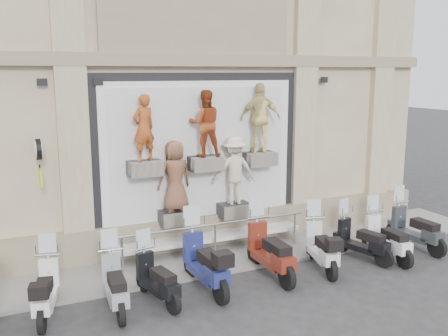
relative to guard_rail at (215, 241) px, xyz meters
The scene contains 15 objects.
ground 2.05m from the guard_rail, 90.00° to the right, with size 90.00×90.00×0.00m, color #2B2B2D.
sidewalk 0.44m from the guard_rail, 90.00° to the left, with size 16.00×2.20×0.08m, color gray.
building 7.46m from the guard_rail, 90.00° to the left, with size 14.00×8.60×12.00m, color #C8B491, non-canonical shape.
shop_vitrine 2.08m from the guard_rail, 80.67° to the left, with size 5.60×0.83×4.30m.
guard_rail is the anchor object (origin of this frame).
clock_sign_bracket 4.57m from the guard_rail, behind, with size 0.10×0.80×1.02m.
scooter_b 4.30m from the guard_rail, 161.91° to the right, with size 0.52×1.78×1.45m, color white, non-canonical shape.
scooter_c 3.27m from the guard_rail, 150.10° to the right, with size 0.53×1.80×1.47m, color gray, non-canonical shape.
scooter_d 2.60m from the guard_rail, 140.37° to the right, with size 0.50×1.71×1.39m, color black, non-canonical shape.
scooter_e 1.80m from the guard_rail, 120.78° to the right, with size 0.61×2.09×1.70m, color navy, non-canonical shape.
scooter_f 1.67m from the guard_rail, 64.08° to the right, with size 0.61×2.09×1.70m, color maroon, non-canonical shape.
scooter_g 2.59m from the guard_rail, 38.46° to the right, with size 0.55×1.88×1.53m, color silver, non-canonical shape.
scooter_h 3.61m from the guard_rail, 25.10° to the right, with size 0.52×1.78×1.44m, color black, non-canonical shape.
scooter_i 4.25m from the guard_rail, 24.27° to the right, with size 0.54×1.84×1.49m, color white, non-canonical shape.
scooter_j 5.28m from the guard_rail, 16.62° to the right, with size 0.56×1.94×1.57m, color #282D30, non-canonical shape.
Camera 1 is at (-4.69, -8.72, 4.58)m, focal length 40.00 mm.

